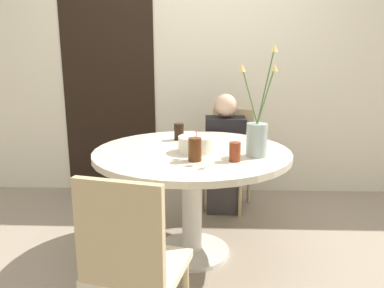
{
  "coord_description": "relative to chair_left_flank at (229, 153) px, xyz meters",
  "views": [
    {
      "loc": [
        0.08,
        -2.39,
        1.35
      ],
      "look_at": [
        0.0,
        0.0,
        0.79
      ],
      "focal_mm": 35.0,
      "sensor_mm": 36.0,
      "label": 1
    }
  ],
  "objects": [
    {
      "name": "drink_glass_2",
      "position": [
        -0.05,
        -1.18,
        0.31
      ],
      "size": [
        0.07,
        0.07,
        0.11
      ],
      "color": "maroon",
      "rests_on": "dining_table"
    },
    {
      "name": "dining_table",
      "position": [
        -0.31,
        -0.92,
        0.12
      ],
      "size": [
        1.3,
        1.3,
        0.75
      ],
      "color": "beige",
      "rests_on": "ground_plane"
    },
    {
      "name": "flower_vase",
      "position": [
        0.09,
        -1.06,
        0.39
      ],
      "size": [
        0.22,
        0.22,
        0.67
      ],
      "color": "#9EB2AD",
      "rests_on": "dining_table"
    },
    {
      "name": "doorway_panel",
      "position": [
        -1.17,
        0.37,
        0.53
      ],
      "size": [
        0.9,
        0.01,
        2.05
      ],
      "color": "black",
      "rests_on": "ground_plane"
    },
    {
      "name": "ground_plane",
      "position": [
        -0.31,
        -0.92,
        -0.49
      ],
      "size": [
        16.0,
        16.0,
        0.0
      ],
      "primitive_type": "plane",
      "color": "gray"
    },
    {
      "name": "wall_back",
      "position": [
        -0.31,
        0.4,
        0.81
      ],
      "size": [
        8.0,
        0.05,
        2.6
      ],
      "color": "beige",
      "rests_on": "ground_plane"
    },
    {
      "name": "side_plate",
      "position": [
        -0.2,
        -0.59,
        0.26
      ],
      "size": [
        0.17,
        0.17,
        0.01
      ],
      "color": "white",
      "rests_on": "dining_table"
    },
    {
      "name": "chair_left_flank",
      "position": [
        0.0,
        0.0,
        0.0
      ],
      "size": [
        0.51,
        0.51,
        0.88
      ],
      "rotation": [
        0.0,
        0.0,
        -0.33
      ],
      "color": "beige",
      "rests_on": "ground_plane"
    },
    {
      "name": "drink_glass_0",
      "position": [
        -0.28,
        -1.18,
        0.33
      ],
      "size": [
        0.08,
        0.08,
        0.14
      ],
      "color": "#51280F",
      "rests_on": "dining_table"
    },
    {
      "name": "person_woman",
      "position": [
        -0.05,
        -0.15,
        -0.0
      ],
      "size": [
        0.34,
        0.24,
        1.04
      ],
      "color": "#383333",
      "rests_on": "ground_plane"
    },
    {
      "name": "birthday_cake",
      "position": [
        -0.28,
        -0.97,
        0.31
      ],
      "size": [
        0.23,
        0.23,
        0.15
      ],
      "color": "white",
      "rests_on": "dining_table"
    },
    {
      "name": "drink_glass_1",
      "position": [
        -0.42,
        -0.61,
        0.32
      ],
      "size": [
        0.07,
        0.07,
        0.12
      ],
      "color": "black",
      "rests_on": "dining_table"
    },
    {
      "name": "chair_far_back",
      "position": [
        -0.54,
        -1.86,
        0.0
      ],
      "size": [
        0.48,
        0.48,
        0.88
      ],
      "rotation": [
        0.0,
        0.0,
        2.9
      ],
      "color": "beige",
      "rests_on": "ground_plane"
    }
  ]
}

